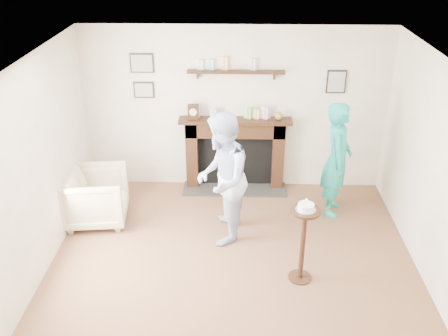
{
  "coord_description": "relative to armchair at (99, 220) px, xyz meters",
  "views": [
    {
      "loc": [
        0.04,
        -4.53,
        3.85
      ],
      "look_at": [
        -0.12,
        0.9,
        1.08
      ],
      "focal_mm": 40.0,
      "sensor_mm": 36.0,
      "label": 1
    }
  ],
  "objects": [
    {
      "name": "woman",
      "position": [
        3.32,
        0.35,
        0.0
      ],
      "size": [
        0.51,
        0.67,
        1.65
      ],
      "primitive_type": "imported",
      "rotation": [
        0.0,
        0.0,
        1.37
      ],
      "color": "#1DA78D",
      "rests_on": "ground"
    },
    {
      "name": "ground",
      "position": [
        1.9,
        -1.36,
        0.0
      ],
      "size": [
        5.0,
        5.0,
        0.0
      ],
      "primitive_type": "plane",
      "color": "brown",
      "rests_on": "ground"
    },
    {
      "name": "man",
      "position": [
        1.75,
        -0.36,
        0.0
      ],
      "size": [
        0.72,
        0.89,
        1.75
      ],
      "primitive_type": "imported",
      "rotation": [
        0.0,
        0.0,
        -1.64
      ],
      "color": "#A7BCD1",
      "rests_on": "ground"
    },
    {
      "name": "room_shell",
      "position": [
        1.9,
        -0.67,
        1.62
      ],
      "size": [
        4.54,
        5.02,
        2.52
      ],
      "color": "beige",
      "rests_on": "ground"
    },
    {
      "name": "pedestal_table",
      "position": [
        2.7,
        -1.18,
        0.67
      ],
      "size": [
        0.34,
        0.34,
        1.09
      ],
      "color": "black",
      "rests_on": "ground"
    },
    {
      "name": "armchair",
      "position": [
        0.0,
        0.0,
        0.0
      ],
      "size": [
        0.91,
        0.89,
        0.75
      ],
      "primitive_type": "imported",
      "rotation": [
        0.0,
        0.0,
        1.68
      ],
      "color": "tan",
      "rests_on": "ground"
    }
  ]
}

